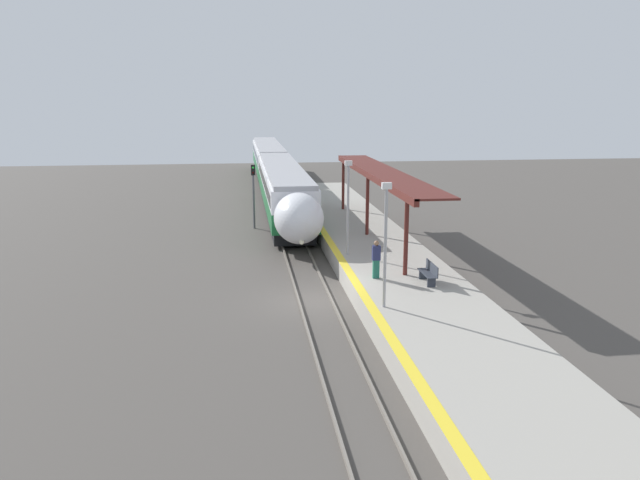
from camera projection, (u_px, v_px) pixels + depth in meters
ground_plane at (315, 301)px, 27.43m from camera, size 120.00×120.00×0.00m
rail_left at (299, 300)px, 27.32m from camera, size 0.08×90.00×0.15m
rail_right at (331, 299)px, 27.50m from camera, size 0.08×90.00×0.15m
train at (275, 172)px, 55.61m from camera, size 2.87×48.50×3.88m
platform_right at (406, 288)px, 27.83m from camera, size 5.10×64.00×0.92m
platform_bench at (429, 272)px, 26.89m from camera, size 0.44×1.65×0.89m
person_waiting at (376, 259)px, 27.52m from camera, size 0.36×0.22×1.71m
railway_signal at (254, 190)px, 42.14m from camera, size 0.28×0.28×4.35m
lamppost_near at (385, 236)px, 23.29m from camera, size 0.36×0.20×4.79m
lamppost_mid at (348, 201)px, 31.23m from camera, size 0.36×0.20×4.79m
station_canopy at (378, 175)px, 35.86m from camera, size 2.02×20.27×3.72m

